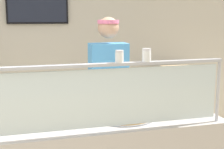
% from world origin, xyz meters
% --- Properties ---
extents(shop_rear_unit, '(6.34, 0.13, 2.70)m').
position_xyz_m(shop_rear_unit, '(0.96, 2.62, 1.36)').
color(shop_rear_unit, beige).
rests_on(shop_rear_unit, ground).
extents(sneeze_guard, '(1.76, 0.06, 0.50)m').
position_xyz_m(sneeze_guard, '(0.97, 0.06, 1.26)').
color(sneeze_guard, '#B2B5BC').
rests_on(sneeze_guard, serving_counter).
extents(pizza_tray, '(0.52, 0.52, 0.04)m').
position_xyz_m(pizza_tray, '(1.16, 0.36, 0.97)').
color(pizza_tray, '#9EA0A8').
rests_on(pizza_tray, serving_counter).
extents(pizza_server, '(0.15, 0.29, 0.01)m').
position_xyz_m(pizza_server, '(1.18, 0.34, 0.99)').
color(pizza_server, '#ADAFB7').
rests_on(pizza_server, pizza_tray).
extents(parmesan_shaker, '(0.06, 0.06, 0.09)m').
position_xyz_m(parmesan_shaker, '(1.03, 0.06, 1.49)').
color(parmesan_shaker, white).
rests_on(parmesan_shaker, sneeze_guard).
extents(pepper_flake_shaker, '(0.06, 0.06, 0.10)m').
position_xyz_m(pepper_flake_shaker, '(1.23, 0.06, 1.49)').
color(pepper_flake_shaker, white).
rests_on(pepper_flake_shaker, sneeze_guard).
extents(worker_figure, '(0.41, 0.50, 1.76)m').
position_xyz_m(worker_figure, '(1.22, 1.05, 1.01)').
color(worker_figure, '#23232D').
rests_on(worker_figure, ground).
extents(prep_shelf, '(0.70, 0.55, 0.90)m').
position_xyz_m(prep_shelf, '(2.57, 2.13, 0.45)').
color(prep_shelf, '#B7BABF').
rests_on(prep_shelf, ground).
extents(pizza_box_stack, '(0.45, 0.45, 0.14)m').
position_xyz_m(pizza_box_stack, '(2.57, 2.13, 0.97)').
color(pizza_box_stack, tan).
rests_on(pizza_box_stack, prep_shelf).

